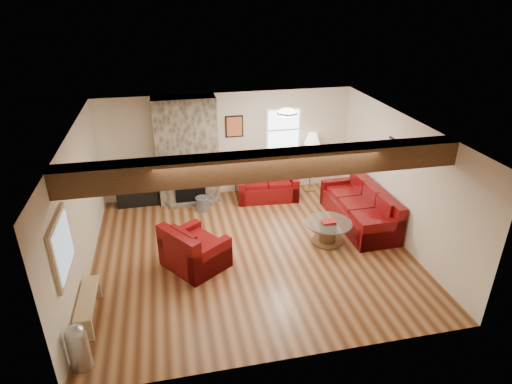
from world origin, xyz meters
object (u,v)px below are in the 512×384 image
armchair_red (195,246)px  sofa_three (359,206)px  coffee_table (328,232)px  television (135,177)px  floor_lamp (312,142)px  tv_cabinet (138,195)px  loveseat (266,183)px

armchair_red → sofa_three: bearing=-112.0°
sofa_three → coffee_table: bearing=-58.9°
television → floor_lamp: 4.26m
coffee_table → tv_cabinet: bearing=146.1°
floor_lamp → loveseat: bearing=-170.9°
loveseat → armchair_red: bearing=-123.9°
loveseat → sofa_three: bearing=-41.0°
loveseat → floor_lamp: 1.49m
tv_cabinet → floor_lamp: (4.22, -0.11, 1.05)m
tv_cabinet → television: 0.47m
sofa_three → tv_cabinet: 5.10m
armchair_red → television: 3.00m
sofa_three → tv_cabinet: size_ratio=2.35×
loveseat → coffee_table: size_ratio=1.55×
sofa_three → floor_lamp: size_ratio=1.46×
coffee_table → television: (-3.78, 2.54, 0.47)m
floor_lamp → television: bearing=178.5°
sofa_three → loveseat: size_ratio=1.50×
loveseat → armchair_red: armchair_red is taller
coffee_table → television: 4.58m
sofa_three → coffee_table: sofa_three is taller
armchair_red → television: size_ratio=1.26×
armchair_red → coffee_table: (2.66, 0.23, -0.19)m
armchair_red → tv_cabinet: size_ratio=1.11×
tv_cabinet → floor_lamp: size_ratio=0.62×
armchair_red → loveseat: bearing=-72.9°
sofa_three → armchair_red: size_ratio=2.12×
loveseat → armchair_red: size_ratio=1.41×
coffee_table → floor_lamp: (0.44, 2.43, 1.05)m
loveseat → coffee_table: bearing=-67.9°
loveseat → armchair_red: (-1.93, -2.47, 0.03)m
sofa_three → tv_cabinet: bearing=-113.8°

